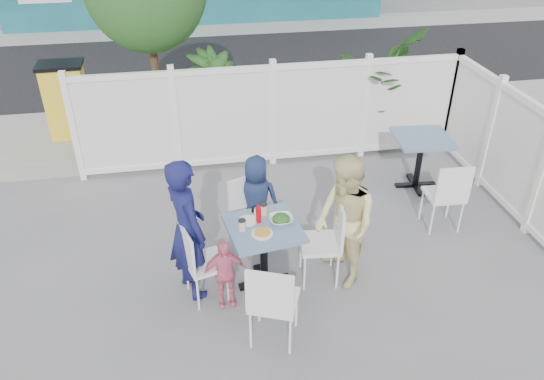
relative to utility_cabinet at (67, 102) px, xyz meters
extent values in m
plane|color=slate|center=(3.16, -4.00, -0.62)|extent=(80.00, 80.00, 0.00)
cube|color=gray|center=(3.16, -0.20, -0.61)|extent=(24.00, 2.60, 0.01)
cube|color=black|center=(3.16, 3.50, -0.61)|extent=(24.00, 5.00, 0.01)
cube|color=gray|center=(3.16, 6.60, -0.61)|extent=(24.00, 1.60, 0.01)
cube|color=white|center=(3.26, -1.60, 0.20)|extent=(5.80, 0.04, 1.40)
cube|color=white|center=(3.26, -1.60, 0.94)|extent=(5.86, 0.08, 0.08)
cube|color=white|center=(3.26, -1.60, -0.56)|extent=(5.86, 0.08, 0.12)
cube|color=white|center=(6.16, -3.40, 0.20)|extent=(0.04, 3.60, 1.40)
cube|color=white|center=(6.16, -3.40, 0.94)|extent=(0.08, 3.66, 0.08)
cube|color=white|center=(6.16, -3.40, -0.56)|extent=(0.08, 3.66, 0.12)
cylinder|color=#382316|center=(1.56, -0.70, 0.58)|extent=(0.12, 0.12, 2.40)
cube|color=yellow|center=(0.00, 0.00, 0.00)|extent=(0.68, 0.50, 1.23)
imported|color=#214A1D|center=(2.42, -0.90, 0.20)|extent=(1.25, 1.25, 1.63)
imported|color=#214A1D|center=(5.01, -1.00, 0.30)|extent=(2.17, 2.19, 1.84)
cube|color=#476294|center=(2.66, -4.39, 0.16)|extent=(0.86, 0.86, 0.04)
cylinder|color=black|center=(2.66, -4.39, -0.23)|extent=(0.09, 0.09, 0.73)
cube|color=black|center=(2.66, -4.39, -0.60)|extent=(0.60, 0.17, 0.04)
cube|color=black|center=(2.66, -4.39, -0.60)|extent=(0.17, 0.60, 0.04)
cube|color=#476294|center=(5.21, -2.68, 0.16)|extent=(0.83, 0.83, 0.04)
cylinder|color=black|center=(5.21, -2.68, -0.23)|extent=(0.09, 0.09, 0.74)
cube|color=black|center=(5.21, -2.68, -0.60)|extent=(0.60, 0.14, 0.04)
cube|color=black|center=(5.21, -2.68, -0.60)|extent=(0.14, 0.60, 0.04)
cube|color=white|center=(2.02, -4.46, -0.17)|extent=(0.50, 0.51, 0.04)
cube|color=white|center=(1.84, -4.52, 0.08)|extent=(0.15, 0.41, 0.45)
cylinder|color=white|center=(2.14, -4.24, -0.39)|extent=(0.02, 0.02, 0.45)
cylinder|color=white|center=(2.24, -4.59, -0.39)|extent=(0.02, 0.02, 0.45)
cylinder|color=white|center=(1.81, -4.34, -0.39)|extent=(0.02, 0.02, 0.45)
cylinder|color=white|center=(1.91, -4.68, -0.39)|extent=(0.02, 0.02, 0.45)
cube|color=white|center=(3.29, -4.39, -0.13)|extent=(0.48, 0.50, 0.04)
cube|color=white|center=(3.49, -4.42, 0.13)|extent=(0.08, 0.45, 0.48)
cylinder|color=white|center=(3.09, -4.56, -0.38)|extent=(0.03, 0.03, 0.48)
cylinder|color=white|center=(3.13, -4.18, -0.38)|extent=(0.03, 0.03, 0.48)
cylinder|color=white|center=(3.45, -4.61, -0.38)|extent=(0.03, 0.03, 0.48)
cylinder|color=white|center=(3.49, -4.22, -0.38)|extent=(0.03, 0.03, 0.48)
cube|color=white|center=(2.62, -3.67, -0.19)|extent=(0.51, 0.49, 0.04)
cube|color=white|center=(2.56, -3.50, 0.05)|extent=(0.39, 0.16, 0.43)
cylinder|color=white|center=(2.84, -3.77, -0.40)|extent=(0.02, 0.02, 0.43)
cylinder|color=white|center=(2.51, -3.88, -0.40)|extent=(0.02, 0.02, 0.43)
cylinder|color=white|center=(2.73, -3.46, -0.40)|extent=(0.02, 0.02, 0.43)
cylinder|color=white|center=(2.41, -3.57, -0.40)|extent=(0.02, 0.02, 0.43)
cube|color=white|center=(2.63, -5.19, -0.13)|extent=(0.58, 0.57, 0.04)
cube|color=white|center=(2.56, -5.38, 0.14)|extent=(0.43, 0.20, 0.48)
cylinder|color=white|center=(2.52, -4.95, -0.38)|extent=(0.03, 0.03, 0.48)
cylinder|color=white|center=(2.88, -5.09, -0.38)|extent=(0.03, 0.03, 0.48)
cylinder|color=white|center=(2.38, -5.29, -0.38)|extent=(0.03, 0.03, 0.48)
cylinder|color=white|center=(2.74, -5.43, -0.38)|extent=(0.03, 0.03, 0.48)
cube|color=white|center=(5.10, -3.67, -0.14)|extent=(0.46, 0.44, 0.04)
cube|color=white|center=(5.09, -3.88, 0.12)|extent=(0.45, 0.05, 0.48)
cylinder|color=white|center=(4.92, -3.49, -0.38)|extent=(0.03, 0.03, 0.48)
cylinder|color=white|center=(5.30, -3.50, -0.38)|extent=(0.03, 0.03, 0.48)
cylinder|color=white|center=(4.91, -3.85, -0.38)|extent=(0.03, 0.03, 0.48)
cylinder|color=white|center=(5.29, -3.86, -0.38)|extent=(0.03, 0.03, 0.48)
imported|color=#14174B|center=(1.86, -4.34, 0.20)|extent=(0.60, 0.70, 1.64)
imported|color=gold|center=(3.54, -4.45, 0.16)|extent=(0.72, 0.85, 1.55)
imported|color=#1B284C|center=(2.71, -3.52, -0.04)|extent=(0.65, 0.52, 1.15)
imported|color=pink|center=(2.20, -4.63, -0.21)|extent=(0.50, 0.25, 0.82)
cylinder|color=white|center=(2.63, -4.53, 0.18)|extent=(0.22, 0.22, 0.01)
cylinder|color=white|center=(2.51, -4.27, 0.18)|extent=(0.21, 0.21, 0.01)
imported|color=white|center=(2.86, -4.35, 0.21)|extent=(0.25, 0.25, 0.06)
cylinder|color=beige|center=(2.43, -4.42, 0.23)|extent=(0.08, 0.08, 0.11)
cylinder|color=beige|center=(2.70, -4.17, 0.24)|extent=(0.08, 0.08, 0.12)
cylinder|color=#BE040A|center=(2.62, -4.30, 0.27)|extent=(0.06, 0.06, 0.18)
cylinder|color=white|center=(2.61, -4.16, 0.21)|extent=(0.03, 0.03, 0.06)
cylinder|color=black|center=(2.59, -4.11, 0.21)|extent=(0.03, 0.03, 0.07)
camera|label=1|loc=(1.95, -8.90, 3.45)|focal=35.00mm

